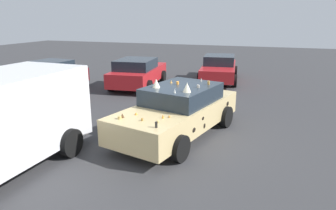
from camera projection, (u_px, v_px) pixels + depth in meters
ground_plane at (177, 135)px, 9.06m from camera, size 60.00×60.00×0.00m
art_car_decorated at (179, 110)px, 8.89m from camera, size 4.94×2.84×1.71m
parked_sedan_far_right at (44, 77)px, 13.92m from camera, size 4.49×2.31×1.43m
parked_sedan_row_back_far at (138, 72)px, 15.17m from camera, size 4.43×2.41×1.42m
parked_sedan_behind_right at (219, 68)px, 16.61m from camera, size 4.70×2.37×1.38m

